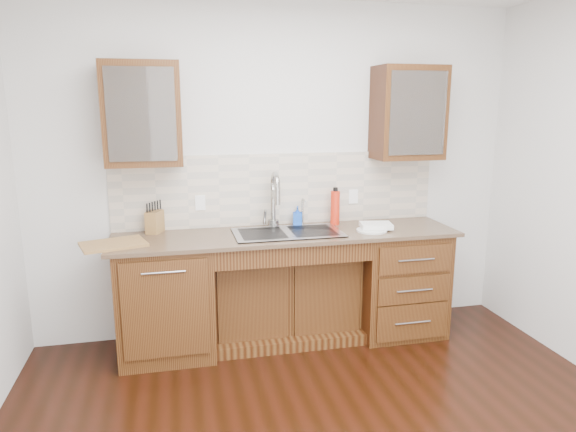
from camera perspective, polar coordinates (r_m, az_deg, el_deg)
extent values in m
cube|color=silver|center=(4.30, -1.19, 5.02)|extent=(4.00, 0.10, 2.70)
cube|color=#593014|center=(4.09, -13.39, -8.90)|extent=(0.70, 0.62, 0.88)
cube|color=#593014|center=(4.29, -0.39, -8.80)|extent=(1.20, 0.44, 0.70)
cube|color=#593014|center=(4.47, 11.94, -6.97)|extent=(0.70, 0.62, 0.88)
cube|color=#84705B|center=(4.03, -0.08, -2.08)|extent=(2.70, 0.65, 0.03)
cube|color=beige|center=(4.26, -1.01, 2.99)|extent=(2.70, 0.02, 0.59)
cube|color=#9E9EA5|center=(4.03, -0.03, -3.10)|extent=(0.84, 0.46, 0.19)
cylinder|color=#999993|center=(4.17, -1.67, 1.45)|extent=(0.04, 0.04, 0.40)
cylinder|color=#999993|center=(4.25, 1.62, 0.56)|extent=(0.02, 0.02, 0.24)
cube|color=#593014|center=(3.96, -15.86, 10.83)|extent=(0.55, 0.34, 0.75)
cube|color=#593014|center=(4.39, 13.19, 11.08)|extent=(0.55, 0.34, 0.75)
cube|color=white|center=(4.18, -9.72, 1.45)|extent=(0.08, 0.01, 0.12)
cube|color=white|center=(4.44, 7.27, 2.16)|extent=(0.08, 0.01, 0.12)
imported|color=blue|center=(4.26, 1.06, 0.03)|extent=(0.09, 0.09, 0.16)
cylinder|color=red|center=(4.29, 5.26, 0.91)|extent=(0.09, 0.09, 0.28)
cylinder|color=silver|center=(4.12, 9.29, -1.59)|extent=(0.32, 0.32, 0.01)
cube|color=silver|center=(4.17, 9.76, -1.04)|extent=(0.27, 0.22, 0.04)
cube|color=brown|center=(4.14, -14.59, -0.63)|extent=(0.15, 0.18, 0.17)
cube|color=brown|center=(3.87, -18.84, -2.98)|extent=(0.51, 0.42, 0.02)
imported|color=white|center=(3.97, -17.38, 9.98)|extent=(0.13, 0.13, 0.09)
imported|color=white|center=(3.96, -14.29, 10.20)|extent=(0.14, 0.14, 0.10)
imported|color=white|center=(4.37, 12.43, 10.44)|extent=(0.15, 0.15, 0.10)
imported|color=white|center=(4.43, 13.99, 10.36)|extent=(0.13, 0.13, 0.09)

